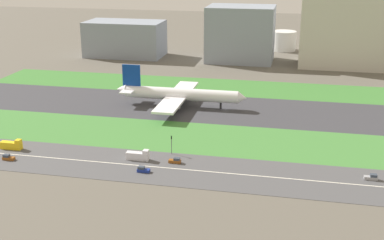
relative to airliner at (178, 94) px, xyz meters
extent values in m
plane|color=#5B564C|center=(23.73, 0.00, -6.23)|extent=(800.00, 800.00, 0.00)
cube|color=#38383D|center=(23.73, 0.00, -6.18)|extent=(280.00, 46.00, 0.10)
cube|color=#3D7A33|center=(23.73, 41.00, -6.18)|extent=(280.00, 36.00, 0.10)
cube|color=#427F38|center=(23.73, -41.00, -6.18)|extent=(280.00, 36.00, 0.10)
cube|color=#4C4C4F|center=(23.73, -73.00, -6.18)|extent=(280.00, 28.00, 0.10)
cube|color=silver|center=(23.73, -73.00, -6.13)|extent=(266.00, 0.50, 0.01)
cylinder|color=white|center=(1.68, 0.00, 0.07)|extent=(56.00, 6.00, 6.00)
cone|color=white|center=(31.68, 0.00, 0.07)|extent=(4.00, 5.70, 5.70)
cone|color=white|center=(-28.82, 0.00, 0.87)|extent=(5.00, 5.40, 5.40)
cube|color=navy|center=(-23.32, 0.00, 8.07)|extent=(9.00, 0.80, 11.00)
cube|color=white|center=(-24.32, 0.00, 1.07)|extent=(6.00, 16.00, 0.60)
cube|color=white|center=(-0.32, 15.00, -1.13)|extent=(10.00, 26.00, 1.00)
cylinder|color=gray|center=(0.68, 9.00, -3.33)|extent=(5.00, 3.20, 3.20)
cube|color=white|center=(-0.32, -15.00, -1.13)|extent=(10.00, 26.00, 1.00)
cylinder|color=gray|center=(0.68, -9.00, -3.33)|extent=(5.00, 3.20, 3.20)
cylinder|color=black|center=(21.28, 0.00, -4.53)|extent=(1.00, 1.00, 3.20)
cylinder|color=black|center=(-2.32, 3.50, -4.53)|extent=(1.00, 1.00, 3.20)
cylinder|color=black|center=(-2.32, -3.50, -4.53)|extent=(1.00, 1.00, 3.20)
cube|color=navy|center=(6.60, -78.00, -5.58)|extent=(4.40, 1.80, 1.10)
cube|color=#333D4C|center=(5.80, -78.00, -4.58)|extent=(2.20, 1.66, 0.90)
cube|color=#99999E|center=(82.78, -68.00, -5.58)|extent=(4.40, 1.80, 1.10)
cube|color=#333D4C|center=(83.58, -68.00, -4.58)|extent=(2.20, 1.66, 0.90)
cube|color=brown|center=(15.24, -68.00, -5.58)|extent=(4.40, 1.80, 1.10)
cube|color=#333D4C|center=(16.04, -68.00, -4.58)|extent=(2.20, 1.66, 0.90)
cube|color=silver|center=(1.25, -68.00, -4.73)|extent=(8.40, 2.50, 2.80)
cube|color=silver|center=(4.45, -68.00, -2.73)|extent=(2.00, 2.30, 1.20)
cube|color=brown|center=(-44.89, -78.00, -5.58)|extent=(4.40, 1.80, 1.10)
cube|color=#333D4C|center=(-45.69, -78.00, -4.58)|extent=(2.20, 1.66, 0.90)
cube|color=yellow|center=(-49.71, -68.00, -4.73)|extent=(8.40, 2.50, 2.80)
cube|color=yellow|center=(-46.51, -68.00, -2.73)|extent=(2.00, 2.30, 1.20)
cylinder|color=#4C4C51|center=(12.06, -60.00, -3.13)|extent=(0.24, 0.24, 6.00)
cube|color=black|center=(12.06, -60.00, 0.47)|extent=(0.36, 0.36, 1.20)
sphere|color=#19D826|center=(12.06, -60.20, 0.77)|extent=(0.24, 0.24, 0.24)
cube|color=gray|center=(-66.27, 114.00, 6.19)|extent=(54.70, 30.07, 24.85)
cube|color=gray|center=(16.79, 114.00, 12.40)|extent=(44.81, 33.23, 37.27)
cube|color=beige|center=(85.71, 114.00, 19.15)|extent=(58.66, 38.54, 50.77)
cylinder|color=silver|center=(44.54, 159.00, 1.10)|extent=(18.72, 18.72, 14.65)
cylinder|color=silver|center=(75.65, 159.00, 1.73)|extent=(18.19, 18.19, 15.92)
camera|label=1|loc=(56.42, -231.53, 66.87)|focal=47.47mm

